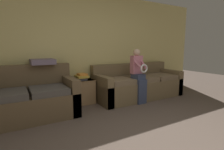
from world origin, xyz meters
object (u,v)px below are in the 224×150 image
(couch_main, at_px, (138,85))
(book_stack, at_px, (82,77))
(side_shelf, at_px, (82,91))
(throw_pillow, at_px, (43,62))
(couch_side, at_px, (29,99))
(child_left_seated, at_px, (139,73))

(couch_main, bearing_deg, book_stack, 171.73)
(side_shelf, height_order, throw_pillow, throw_pillow)
(couch_side, bearing_deg, child_left_seated, -6.89)
(couch_main, xyz_separation_m, child_left_seated, (-0.27, -0.36, 0.37))
(couch_main, xyz_separation_m, couch_side, (-2.57, -0.09, 0.02))
(throw_pillow, bearing_deg, couch_side, -136.84)
(couch_side, xyz_separation_m, child_left_seated, (2.30, -0.28, 0.35))
(couch_side, distance_m, throw_pillow, 0.79)
(couch_main, bearing_deg, couch_side, -178.10)
(couch_main, relative_size, book_stack, 7.36)
(child_left_seated, height_order, book_stack, child_left_seated)
(child_left_seated, height_order, throw_pillow, child_left_seated)
(couch_main, distance_m, book_stack, 1.48)
(child_left_seated, bearing_deg, throw_pillow, 163.67)
(couch_main, xyz_separation_m, book_stack, (-1.44, 0.21, 0.30))
(couch_side, xyz_separation_m, throw_pillow, (0.32, 0.30, 0.66))
(couch_main, bearing_deg, side_shelf, 171.67)
(side_shelf, bearing_deg, throw_pillow, 179.58)
(couch_main, distance_m, throw_pillow, 2.36)
(couch_side, relative_size, side_shelf, 3.03)
(couch_main, distance_m, couch_side, 2.57)
(couch_side, bearing_deg, throw_pillow, 43.16)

